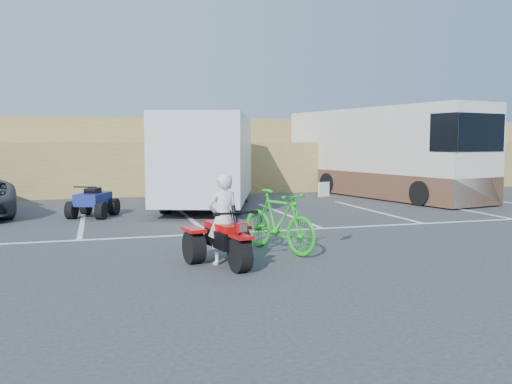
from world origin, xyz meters
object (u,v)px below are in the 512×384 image
object	(u,v)px
rider	(223,219)
red_trike_atv	(227,266)
quad_atv_green	(179,207)
green_dirt_bike	(278,221)
quad_atv_blue	(94,217)
cargo_trailer	(207,158)
rv_motorhome	(380,159)

from	to	relation	value
rider	red_trike_atv	bearing A→B (deg)	90.00
quad_atv_green	green_dirt_bike	bearing A→B (deg)	-87.98
red_trike_atv	rider	world-z (taller)	rider
green_dirt_bike	rider	bearing A→B (deg)	-173.62
rider	quad_atv_green	bearing A→B (deg)	-103.82
quad_atv_blue	red_trike_atv	bearing A→B (deg)	-49.40
red_trike_atv	quad_atv_blue	bearing A→B (deg)	96.99
green_dirt_bike	quad_atv_green	distance (m)	7.37
red_trike_atv	rider	distance (m)	0.77
red_trike_atv	quad_atv_green	size ratio (longest dim) A/B	0.91
red_trike_atv	quad_atv_green	distance (m)	8.15
green_dirt_bike	quad_atv_blue	distance (m)	6.69
cargo_trailer	rv_motorhome	xyz separation A→B (m)	(6.89, 1.74, -0.14)
green_dirt_bike	quad_atv_green	world-z (taller)	green_dirt_bike
cargo_trailer	quad_atv_green	size ratio (longest dim) A/B	4.04
cargo_trailer	quad_atv_blue	xyz separation A→B (m)	(-3.37, -1.22, -1.52)
cargo_trailer	red_trike_atv	bearing A→B (deg)	-80.59
green_dirt_bike	rv_motorhome	bearing A→B (deg)	28.04
red_trike_atv	rv_motorhome	xyz separation A→B (m)	(8.14, 9.59, 1.38)
cargo_trailer	quad_atv_green	distance (m)	1.76
cargo_trailer	rv_motorhome	world-z (taller)	rv_motorhome
rv_motorhome	quad_atv_blue	world-z (taller)	rv_motorhome
red_trike_atv	rv_motorhome	size ratio (longest dim) A/B	0.16
rider	green_dirt_bike	distance (m)	1.39
cargo_trailer	green_dirt_bike	bearing A→B (deg)	-72.24
quad_atv_blue	quad_atv_green	xyz separation A→B (m)	(2.52, 1.51, 0.00)
rider	quad_atv_blue	distance (m)	6.85
green_dirt_bike	quad_atv_green	size ratio (longest dim) A/B	1.19
rider	rv_motorhome	world-z (taller)	rv_motorhome
quad_atv_blue	quad_atv_green	distance (m)	2.94
red_trike_atv	rv_motorhome	bearing A→B (deg)	38.95
red_trike_atv	cargo_trailer	world-z (taller)	cargo_trailer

